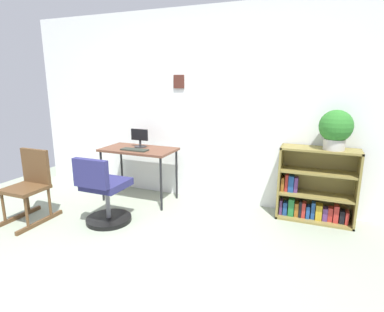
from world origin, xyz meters
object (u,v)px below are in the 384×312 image
(office_chair, at_px, (104,195))
(monitor, at_px, (140,138))
(desk, at_px, (139,153))
(keyboard, at_px, (134,150))
(bookshelf_low, at_px, (315,189))
(rocking_chair, at_px, (30,185))
(potted_plant_on_shelf, at_px, (336,128))

(office_chair, bearing_deg, monitor, 93.47)
(desk, bearing_deg, office_chair, -88.16)
(monitor, relative_size, keyboard, 0.69)
(bookshelf_low, bearing_deg, monitor, -176.12)
(office_chair, xyz_separation_m, bookshelf_low, (2.20, 1.04, 0.03))
(rocking_chair, bearing_deg, keyboard, 46.71)
(monitor, relative_size, potted_plant_on_shelf, 0.57)
(keyboard, bearing_deg, bookshelf_low, 9.19)
(desk, bearing_deg, keyboard, -83.97)
(desk, height_order, rocking_chair, rocking_chair)
(desk, distance_m, office_chair, 0.86)
(keyboard, bearing_deg, monitor, 101.23)
(keyboard, bearing_deg, desk, 96.03)
(office_chair, bearing_deg, rocking_chair, -165.41)
(monitor, bearing_deg, rocking_chair, -126.21)
(desk, bearing_deg, potted_plant_on_shelf, 4.43)
(rocking_chair, height_order, bookshelf_low, bookshelf_low)
(office_chair, relative_size, rocking_chair, 0.97)
(monitor, distance_m, office_chair, 1.02)
(desk, xyz_separation_m, keyboard, (0.01, -0.12, 0.07))
(desk, relative_size, keyboard, 2.70)
(desk, height_order, keyboard, keyboard)
(monitor, height_order, office_chair, monitor)
(keyboard, relative_size, rocking_chair, 0.44)
(office_chair, bearing_deg, desk, 91.84)
(keyboard, distance_m, bookshelf_low, 2.27)
(office_chair, distance_m, potted_plant_on_shelf, 2.66)
(keyboard, height_order, bookshelf_low, bookshelf_low)
(monitor, xyz_separation_m, potted_plant_on_shelf, (2.40, 0.10, 0.26))
(desk, height_order, office_chair, office_chair)
(keyboard, relative_size, bookshelf_low, 0.42)
(rocking_chair, height_order, potted_plant_on_shelf, potted_plant_on_shelf)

